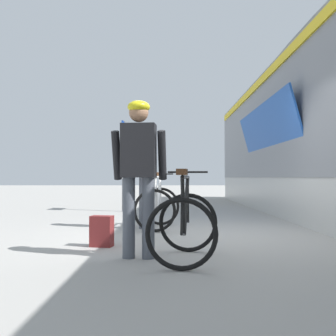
% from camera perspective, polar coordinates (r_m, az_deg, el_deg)
% --- Properties ---
extents(ground_plane, '(80.00, 80.00, 0.00)m').
position_cam_1_polar(ground_plane, '(6.42, 6.77, -9.37)').
color(ground_plane, '#A09E99').
extents(cyclist_near_in_dark, '(0.63, 0.34, 1.76)m').
position_cam_1_polar(cyclist_near_in_dark, '(4.60, -4.01, 0.60)').
color(cyclist_near_in_dark, '#4C515B').
rests_on(cyclist_near_in_dark, ground).
extents(cyclist_far_in_white, '(0.63, 0.34, 1.76)m').
position_cam_1_polar(cyclist_far_in_white, '(7.26, -4.26, -0.10)').
color(cyclist_far_in_white, '#4C515B').
rests_on(cyclist_far_in_white, ground).
extents(bicycle_near_black, '(0.82, 1.14, 0.99)m').
position_cam_1_polar(bicycle_near_black, '(4.49, 2.47, -7.70)').
color(bicycle_near_black, black).
rests_on(bicycle_near_black, ground).
extents(bicycle_far_white, '(0.79, 1.12, 0.99)m').
position_cam_1_polar(bicycle_far_white, '(7.26, -1.35, -5.25)').
color(bicycle_far_white, black).
rests_on(bicycle_far_white, ground).
extents(backpack_on_platform, '(0.31, 0.23, 0.40)m').
position_cam_1_polar(backpack_on_platform, '(5.47, -9.10, -8.66)').
color(backpack_on_platform, maroon).
rests_on(backpack_on_platform, ground).
extents(platform_sign_post, '(0.08, 0.70, 2.40)m').
position_cam_1_polar(platform_sign_post, '(10.95, -6.10, 2.48)').
color(platform_sign_post, '#595B60').
rests_on(platform_sign_post, ground).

